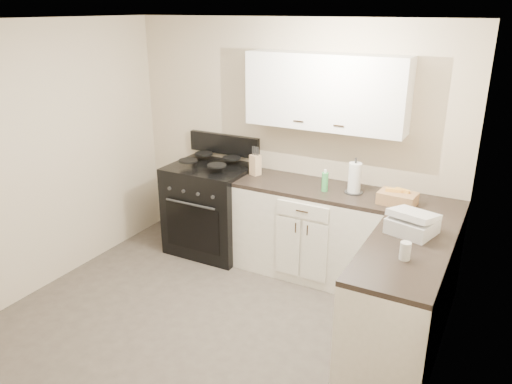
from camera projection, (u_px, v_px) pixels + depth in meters
The scene contains 19 objects.
floor at pixel (196, 339), 4.13m from camera, with size 3.60×3.60×0.00m, color #473F38.
ceiling at pixel (179, 21), 3.26m from camera, with size 3.60×3.60×0.00m, color white.
wall_back at pixel (289, 144), 5.18m from camera, with size 3.60×3.60×0.00m, color beige.
wall_right at pixel (442, 252), 2.90m from camera, with size 3.60×3.60×0.00m, color beige.
wall_left at pixel (25, 165), 4.49m from camera, with size 3.60×3.60×0.00m, color beige.
base_cabinets_back at pixel (314, 232), 5.03m from camera, with size 1.55×0.60×0.90m, color white.
base_cabinets_right at pixel (408, 289), 4.02m from camera, with size 0.60×1.90×0.90m, color white.
countertop_back at pixel (315, 189), 4.86m from camera, with size 1.55×0.60×0.04m, color black.
countertop_right at pixel (414, 237), 3.85m from camera, with size 0.60×1.90×0.04m, color black.
upper_cabinets at pixel (326, 92), 4.67m from camera, with size 1.55×0.30×0.70m, color white.
stove at pixel (212, 211), 5.54m from camera, with size 0.86×0.74×1.04m, color black.
knife_block at pixel (255, 165), 5.17m from camera, with size 0.10×0.09×0.21m, color #D6B283.
paper_towel at pixel (355, 178), 4.65m from camera, with size 0.12×0.12×0.29m, color white.
soap_bottle at pixel (325, 182), 4.72m from camera, with size 0.06×0.06×0.18m, color #45B459.
wicker_basket at pixel (397, 198), 4.42m from camera, with size 0.32×0.22×0.11m, color #AB7C50.
countertop_grill at pixel (412, 226), 3.85m from camera, with size 0.33×0.30×0.12m, color silver.
glass_jar at pixel (405, 251), 3.45m from camera, with size 0.08×0.08×0.13m, color silver.
oven_mitt_near at pixel (345, 310), 3.62m from camera, with size 0.02×0.15×0.26m, color black.
oven_mitt_far at pixel (352, 305), 3.79m from camera, with size 0.02×0.16×0.28m, color black.
Camera 1 is at (2.07, -2.80, 2.59)m, focal length 35.00 mm.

